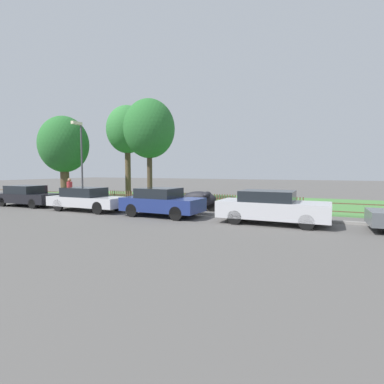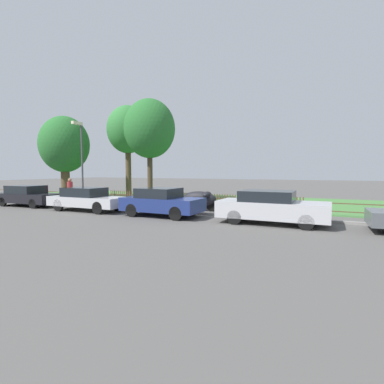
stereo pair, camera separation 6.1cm
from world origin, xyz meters
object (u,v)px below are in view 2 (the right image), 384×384
(parked_car_navy_estate, at_px, (162,202))
(parked_car_red_compact, at_px, (271,207))
(covered_motorcycle, at_px, (200,199))
(parked_car_black_saloon, at_px, (87,199))
(tree_nearest_kerb, at_px, (64,145))
(street_lamp, at_px, (81,153))
(tree_mid_park, at_px, (150,129))
(pedestrian_near_fence, at_px, (70,190))
(parked_car_silver_hatchback, at_px, (28,196))
(tree_behind_motorcycle, at_px, (128,130))

(parked_car_navy_estate, distance_m, parked_car_red_compact, 5.34)
(parked_car_navy_estate, bearing_deg, covered_motorcycle, 70.97)
(parked_car_black_saloon, height_order, parked_car_navy_estate, parked_car_navy_estate)
(covered_motorcycle, height_order, tree_nearest_kerb, tree_nearest_kerb)
(covered_motorcycle, relative_size, street_lamp, 0.40)
(parked_car_red_compact, bearing_deg, parked_car_navy_estate, -178.23)
(parked_car_black_saloon, xyz_separation_m, parked_car_navy_estate, (4.80, 0.05, 0.04))
(parked_car_black_saloon, relative_size, parked_car_red_compact, 1.00)
(tree_mid_park, bearing_deg, covered_motorcycle, -33.92)
(tree_mid_park, bearing_deg, street_lamp, -114.58)
(pedestrian_near_fence, bearing_deg, parked_car_red_compact, 167.06)
(street_lamp, bearing_deg, parked_car_red_compact, -7.41)
(tree_nearest_kerb, height_order, tree_mid_park, tree_mid_park)
(parked_car_silver_hatchback, relative_size, tree_behind_motorcycle, 0.56)
(parked_car_navy_estate, bearing_deg, tree_mid_park, 128.09)
(tree_mid_park, bearing_deg, pedestrian_near_fence, -127.19)
(parked_car_navy_estate, xyz_separation_m, pedestrian_near_fence, (-8.10, 1.91, 0.27))
(covered_motorcycle, relative_size, tree_mid_park, 0.28)
(parked_car_silver_hatchback, bearing_deg, pedestrian_near_fence, 41.68)
(tree_mid_park, xyz_separation_m, pedestrian_near_fence, (-3.41, -4.50, -4.35))
(parked_car_red_compact, xyz_separation_m, tree_behind_motorcycle, (-13.44, 8.30, 4.95))
(parked_car_black_saloon, xyz_separation_m, tree_nearest_kerb, (-7.08, 5.11, 3.63))
(parked_car_navy_estate, height_order, tree_nearest_kerb, tree_nearest_kerb)
(parked_car_navy_estate, xyz_separation_m, street_lamp, (-6.85, 1.67, 2.65))
(covered_motorcycle, height_order, street_lamp, street_lamp)
(parked_car_red_compact, relative_size, covered_motorcycle, 2.19)
(parked_car_navy_estate, relative_size, tree_mid_park, 0.53)
(covered_motorcycle, bearing_deg, parked_car_navy_estate, -116.33)
(tree_behind_motorcycle, relative_size, street_lamp, 1.46)
(parked_car_red_compact, distance_m, pedestrian_near_fence, 13.56)
(tree_behind_motorcycle, distance_m, pedestrian_near_fence, 7.99)
(parked_car_red_compact, bearing_deg, covered_motorcycle, 150.89)
(parked_car_red_compact, relative_size, tree_nearest_kerb, 0.70)
(parked_car_navy_estate, xyz_separation_m, tree_nearest_kerb, (-11.88, 5.06, 3.59))
(parked_car_silver_hatchback, bearing_deg, tree_mid_park, 48.39)
(parked_car_black_saloon, bearing_deg, pedestrian_near_fence, 149.79)
(parked_car_silver_hatchback, height_order, tree_nearest_kerb, tree_nearest_kerb)
(parked_car_silver_hatchback, xyz_separation_m, parked_car_navy_estate, (9.92, -0.20, 0.06))
(parked_car_black_saloon, bearing_deg, tree_behind_motorcycle, 111.86)
(covered_motorcycle, distance_m, tree_nearest_kerb, 13.60)
(tree_behind_motorcycle, height_order, tree_mid_park, tree_behind_motorcycle)
(tree_behind_motorcycle, height_order, street_lamp, tree_behind_motorcycle)
(tree_mid_park, relative_size, pedestrian_near_fence, 4.31)
(tree_nearest_kerb, xyz_separation_m, tree_behind_motorcycle, (3.79, 3.32, 1.36))
(parked_car_red_compact, distance_m, tree_mid_park, 12.72)
(parked_car_black_saloon, relative_size, tree_behind_motorcycle, 0.59)
(tree_behind_motorcycle, bearing_deg, street_lamp, -79.48)
(parked_car_red_compact, relative_size, tree_mid_park, 0.61)
(parked_car_silver_hatchback, bearing_deg, parked_car_red_compact, -1.88)
(pedestrian_near_fence, bearing_deg, tree_mid_park, -132.41)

